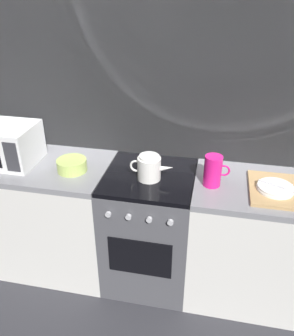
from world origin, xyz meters
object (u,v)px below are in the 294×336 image
Objects in this scene: microwave at (3,144)px; pitcher at (213,171)px; mixing_bowl at (72,165)px; stove_unit at (149,229)px; dish_pile at (275,189)px; kettle at (149,168)px.

pitcher is (1.44, -0.02, -0.03)m from microwave.
microwave reaches higher than pitcher.
stove_unit is at bearing 4.91° from mixing_bowl.
microwave is 2.30× the size of mixing_bowl.
stove_unit is at bearing 174.58° from pitcher.
stove_unit is at bearing 0.83° from microwave.
microwave is at bearing 179.16° from dish_pile.
microwave is at bearing -179.17° from stove_unit.
pitcher is (0.93, 0.01, 0.06)m from mixing_bowl.
microwave reaches higher than kettle.
mixing_bowl is at bearing -175.09° from stove_unit.
pitcher is at bearing 0.81° from kettle.
pitcher is 0.50× the size of dish_pile.
microwave reaches higher than stove_unit.
kettle is at bearing -179.19° from pitcher.
pitcher is at bearing -0.94° from microwave.
stove_unit is at bearing 100.83° from kettle.
kettle is 1.42× the size of mixing_bowl.
mixing_bowl is at bearing -179.86° from dish_pile.
dish_pile is at bearing 0.21° from kettle.
kettle reaches higher than stove_unit.
mixing_bowl reaches higher than stove_unit.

